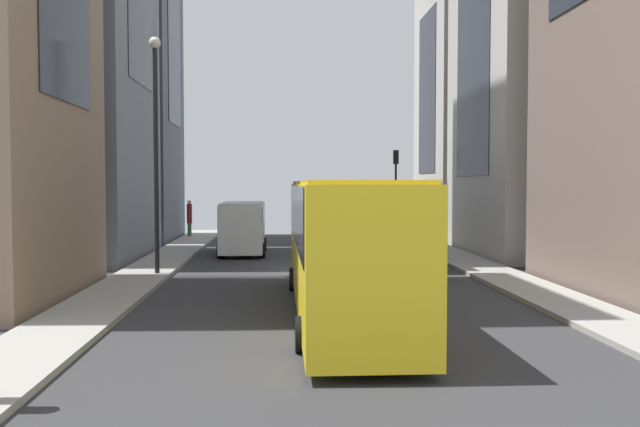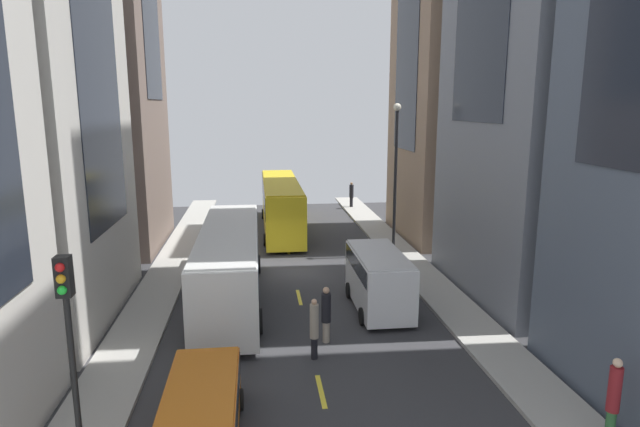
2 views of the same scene
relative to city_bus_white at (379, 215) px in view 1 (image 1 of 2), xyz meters
The scene contains 19 objects.
ground_plane 5.58m from the city_bus_white, 52.70° to the left, with size 39.46×39.46×0.00m, color #333335.
sidewalk_west 5.77m from the city_bus_white, 130.34° to the left, with size 2.11×44.00×0.15m, color #9E9B93.
sidewalk_east 10.84m from the city_bus_white, 22.85° to the left, with size 2.11×44.00×0.15m, color #9E9B93.
lane_stripe_0 17.27m from the city_bus_white, 79.39° to the right, with size 0.16×2.00×0.01m, color yellow.
lane_stripe_1 9.25m from the city_bus_white, 69.53° to the right, with size 0.16×2.00×0.01m, color yellow.
lane_stripe_2 3.74m from the city_bus_white, ahead, with size 0.16×2.00×0.01m, color yellow.
lane_stripe_3 9.14m from the city_bus_white, 69.28° to the left, with size 0.16×2.00×0.01m, color yellow.
lane_stripe_4 17.16m from the city_bus_white, 79.32° to the left, with size 0.16×2.00×0.01m, color yellow.
building_west_0 16.34m from the city_bus_white, 128.11° to the right, with size 8.60×8.72×18.57m.
building_west_1 11.14m from the city_bus_white, behind, with size 8.32×10.08×17.24m.
city_bus_white is the anchor object (origin of this frame).
streetcar_yellow 14.09m from the city_bus_white, 77.65° to the left, with size 2.70×13.38×3.59m.
delivery_van_white 6.79m from the city_bus_white, 16.62° to the right, with size 2.25×5.10×2.58m.
car_orange_0 10.64m from the city_bus_white, 91.52° to the right, with size 2.08×4.60×1.62m.
pedestrian_crossing_mid 15.90m from the city_bus_white, 49.08° to the right, with size 0.33×0.33×2.30m.
pedestrian_walking_far 6.28m from the city_bus_white, 52.59° to the right, with size 0.36×0.36×2.19m.
pedestrian_waiting_curb 7.06m from the city_bus_white, 62.94° to the right, with size 0.31×0.31×2.23m.
traffic_light_near_corner 12.60m from the city_bus_white, 103.30° to the right, with size 0.32×0.44×5.51m.
streetlamp_near 11.61m from the city_bus_white, 33.39° to the left, with size 0.44×0.44×8.80m.
Camera 1 is at (1.53, 27.99, 3.54)m, focal length 38.62 mm.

